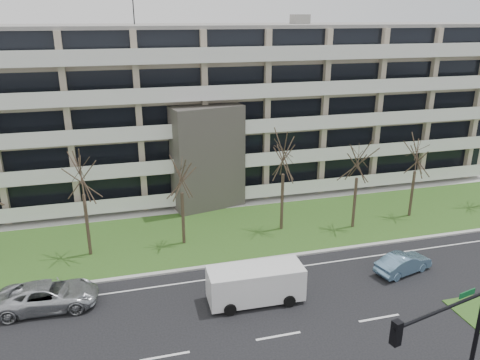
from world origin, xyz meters
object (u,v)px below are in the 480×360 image
object	(u,v)px
blue_sedan	(403,263)
white_van	(257,281)
traffic_signal	(450,341)
silver_pickup	(48,296)

from	to	relation	value
blue_sedan	white_van	world-z (taller)	white_van
blue_sedan	traffic_signal	world-z (taller)	traffic_signal
white_van	traffic_signal	size ratio (longest dim) A/B	0.94
blue_sedan	white_van	distance (m)	10.32
white_van	traffic_signal	bearing A→B (deg)	-63.07
silver_pickup	traffic_signal	size ratio (longest dim) A/B	0.93
white_van	traffic_signal	world-z (taller)	traffic_signal
blue_sedan	traffic_signal	size ratio (longest dim) A/B	0.67
silver_pickup	blue_sedan	world-z (taller)	silver_pickup
white_van	traffic_signal	distance (m)	11.61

